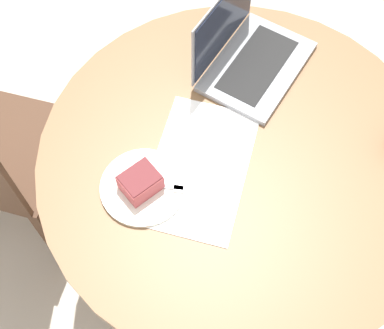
{
  "coord_description": "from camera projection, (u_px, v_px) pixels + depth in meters",
  "views": [
    {
      "loc": [
        -0.61,
        -0.35,
        2.0
      ],
      "look_at": [
        -0.12,
        0.06,
        0.8
      ],
      "focal_mm": 50.0,
      "sensor_mm": 36.0,
      "label": 1
    }
  ],
  "objects": [
    {
      "name": "ground_plane",
      "position": [
        224.0,
        250.0,
        2.09
      ],
      "size": [
        12.0,
        12.0,
        0.0
      ],
      "primitive_type": "plane",
      "color": "#B7AD9E"
    },
    {
      "name": "dining_table",
      "position": [
        235.0,
        182.0,
        1.56
      ],
      "size": [
        1.08,
        1.08,
        0.76
      ],
      "color": "brown",
      "rests_on": "ground_plane"
    },
    {
      "name": "paper_document",
      "position": [
        200.0,
        167.0,
        1.4
      ],
      "size": [
        0.47,
        0.39,
        0.0
      ],
      "rotation": [
        0.0,
        0.0,
        0.44
      ],
      "color": "white",
      "rests_on": "dining_table"
    },
    {
      "name": "plate",
      "position": [
        143.0,
        187.0,
        1.37
      ],
      "size": [
        0.22,
        0.22,
        0.01
      ],
      "color": "silver",
      "rests_on": "dining_table"
    },
    {
      "name": "cake_slice",
      "position": [
        140.0,
        182.0,
        1.34
      ],
      "size": [
        0.11,
        0.09,
        0.06
      ],
      "rotation": [
        0.0,
        0.0,
        2.96
      ],
      "color": "#B74C51",
      "rests_on": "plate"
    },
    {
      "name": "fork",
      "position": [
        158.0,
        185.0,
        1.36
      ],
      "size": [
        0.11,
        0.15,
        0.0
      ],
      "rotation": [
        0.0,
        0.0,
        5.29
      ],
      "color": "silver",
      "rests_on": "plate"
    },
    {
      "name": "laptop",
      "position": [
        248.0,
        54.0,
        1.53
      ],
      "size": [
        0.36,
        0.28,
        0.24
      ],
      "rotation": [
        0.0,
        0.0,
        3.29
      ],
      "color": "gray",
      "rests_on": "dining_table"
    }
  ]
}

